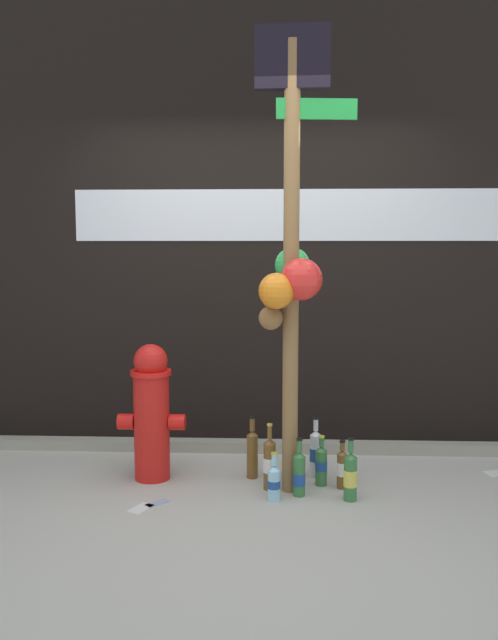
{
  "coord_description": "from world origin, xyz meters",
  "views": [
    {
      "loc": [
        0.17,
        -3.59,
        1.52
      ],
      "look_at": [
        -0.01,
        0.39,
        1.07
      ],
      "focal_mm": 36.95,
      "sensor_mm": 36.0,
      "label": 1
    }
  ],
  "objects_px": {
    "fire_hydrant": "(151,411)",
    "bottle_4": "(270,463)",
    "bottle_6": "(321,465)",
    "bottle_0": "(287,456)",
    "bottle_7": "(342,468)",
    "bottle_3": "(315,453)",
    "bottle_5": "(350,466)",
    "memorial_post": "(291,245)",
    "bottle_1": "(274,482)",
    "bottle_8": "(252,452)",
    "bottle_2": "(350,476)",
    "bottle_9": "(299,474)"
  },
  "relations": [
    {
      "from": "bottle_0",
      "to": "bottle_1",
      "type": "relative_size",
      "value": 1.25
    },
    {
      "from": "memorial_post",
      "to": "bottle_4",
      "type": "bearing_deg",
      "value": 168.7
    },
    {
      "from": "fire_hydrant",
      "to": "bottle_1",
      "type": "bearing_deg",
      "value": -23.26
    },
    {
      "from": "memorial_post",
      "to": "bottle_4",
      "type": "xyz_separation_m",
      "value": [
        -0.13,
        0.03,
        -1.36
      ]
    },
    {
      "from": "bottle_5",
      "to": "bottle_7",
      "type": "relative_size",
      "value": 0.96
    },
    {
      "from": "fire_hydrant",
      "to": "bottle_4",
      "type": "distance_m",
      "value": 0.84
    },
    {
      "from": "bottle_3",
      "to": "bottle_0",
      "type": "bearing_deg",
      "value": -173.52
    },
    {
      "from": "bottle_5",
      "to": "bottle_8",
      "type": "height_order",
      "value": "bottle_8"
    },
    {
      "from": "memorial_post",
      "to": "bottle_0",
      "type": "distance_m",
      "value": 1.4
    },
    {
      "from": "bottle_5",
      "to": "bottle_8",
      "type": "bearing_deg",
      "value": 173.44
    },
    {
      "from": "bottle_4",
      "to": "bottle_8",
      "type": "xyz_separation_m",
      "value": [
        -0.12,
        0.2,
        0.0
      ]
    },
    {
      "from": "memorial_post",
      "to": "bottle_3",
      "type": "distance_m",
      "value": 1.4
    },
    {
      "from": "fire_hydrant",
      "to": "bottle_6",
      "type": "relative_size",
      "value": 2.75
    },
    {
      "from": "bottle_1",
      "to": "bottle_3",
      "type": "distance_m",
      "value": 0.5
    },
    {
      "from": "memorial_post",
      "to": "bottle_9",
      "type": "xyz_separation_m",
      "value": [
        0.06,
        -0.07,
        -1.39
      ]
    },
    {
      "from": "bottle_4",
      "to": "bottle_9",
      "type": "xyz_separation_m",
      "value": [
        0.18,
        -0.1,
        -0.03
      ]
    },
    {
      "from": "bottle_1",
      "to": "bottle_4",
      "type": "distance_m",
      "value": 0.19
    },
    {
      "from": "bottle_4",
      "to": "bottle_6",
      "type": "height_order",
      "value": "bottle_4"
    },
    {
      "from": "fire_hydrant",
      "to": "bottle_3",
      "type": "relative_size",
      "value": 2.22
    },
    {
      "from": "bottle_5",
      "to": "bottle_7",
      "type": "xyz_separation_m",
      "value": [
        -0.06,
        -0.1,
        0.02
      ]
    },
    {
      "from": "bottle_0",
      "to": "bottle_6",
      "type": "distance_m",
      "value": 0.25
    },
    {
      "from": "bottle_4",
      "to": "bottle_2",
      "type": "bearing_deg",
      "value": -18.02
    },
    {
      "from": "bottle_4",
      "to": "bottle_6",
      "type": "distance_m",
      "value": 0.34
    },
    {
      "from": "bottle_0",
      "to": "bottle_5",
      "type": "bearing_deg",
      "value": -11.9
    },
    {
      "from": "bottle_8",
      "to": "memorial_post",
      "type": "bearing_deg",
      "value": -43.48
    },
    {
      "from": "fire_hydrant",
      "to": "bottle_7",
      "type": "bearing_deg",
      "value": -5.89
    },
    {
      "from": "bottle_0",
      "to": "bottle_7",
      "type": "height_order",
      "value": "bottle_0"
    },
    {
      "from": "bottle_7",
      "to": "bottle_4",
      "type": "bearing_deg",
      "value": -175.48
    },
    {
      "from": "memorial_post",
      "to": "bottle_5",
      "type": "relative_size",
      "value": 9.41
    },
    {
      "from": "bottle_7",
      "to": "bottle_1",
      "type": "bearing_deg",
      "value": -153.0
    },
    {
      "from": "bottle_4",
      "to": "bottle_0",
      "type": "bearing_deg",
      "value": 61.83
    },
    {
      "from": "bottle_0",
      "to": "bottle_3",
      "type": "height_order",
      "value": "bottle_3"
    },
    {
      "from": "bottle_3",
      "to": "bottle_4",
      "type": "distance_m",
      "value": 0.38
    },
    {
      "from": "bottle_8",
      "to": "bottle_0",
      "type": "bearing_deg",
      "value": 2.88
    },
    {
      "from": "bottle_3",
      "to": "bottle_8",
      "type": "height_order",
      "value": "bottle_8"
    },
    {
      "from": "bottle_6",
      "to": "bottle_4",
      "type": "bearing_deg",
      "value": -165.45
    },
    {
      "from": "bottle_0",
      "to": "bottle_1",
      "type": "height_order",
      "value": "bottle_0"
    },
    {
      "from": "bottle_0",
      "to": "bottle_1",
      "type": "bearing_deg",
      "value": -102.31
    },
    {
      "from": "bottle_8",
      "to": "bottle_9",
      "type": "distance_m",
      "value": 0.43
    },
    {
      "from": "bottle_0",
      "to": "bottle_1",
      "type": "xyz_separation_m",
      "value": [
        -0.09,
        -0.4,
        -0.03
      ]
    },
    {
      "from": "bottle_2",
      "to": "bottle_6",
      "type": "distance_m",
      "value": 0.29
    },
    {
      "from": "bottle_2",
      "to": "bottle_8",
      "type": "distance_m",
      "value": 0.7
    },
    {
      "from": "bottle_0",
      "to": "memorial_post",
      "type": "bearing_deg",
      "value": -87.5
    },
    {
      "from": "bottle_9",
      "to": "bottle_2",
      "type": "bearing_deg",
      "value": -11.18
    },
    {
      "from": "bottle_0",
      "to": "bottle_3",
      "type": "xyz_separation_m",
      "value": [
        0.18,
        0.02,
        0.02
      ]
    },
    {
      "from": "bottle_9",
      "to": "memorial_post",
      "type": "bearing_deg",
      "value": 127.72
    },
    {
      "from": "bottle_3",
      "to": "bottle_7",
      "type": "distance_m",
      "value": 0.26
    },
    {
      "from": "fire_hydrant",
      "to": "bottle_6",
      "type": "bearing_deg",
      "value": -4.02
    },
    {
      "from": "bottle_5",
      "to": "bottle_9",
      "type": "height_order",
      "value": "bottle_9"
    },
    {
      "from": "bottle_5",
      "to": "memorial_post",
      "type": "bearing_deg",
      "value": -158.05
    }
  ]
}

